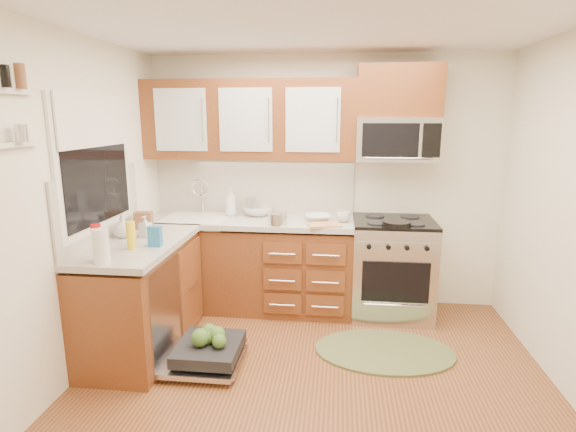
# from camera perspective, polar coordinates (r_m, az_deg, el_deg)

# --- Properties ---
(floor) EXTENTS (3.50, 3.50, 0.00)m
(floor) POSITION_cam_1_polar(r_m,az_deg,el_deg) (3.39, 3.04, -21.81)
(floor) COLOR brown
(floor) RESTS_ON ground
(ceiling) EXTENTS (3.50, 3.50, 0.00)m
(ceiling) POSITION_cam_1_polar(r_m,az_deg,el_deg) (2.86, 3.68, 24.45)
(ceiling) COLOR white
(ceiling) RESTS_ON ground
(wall_back) EXTENTS (3.50, 0.04, 2.50)m
(wall_back) POSITION_cam_1_polar(r_m,az_deg,el_deg) (4.59, 4.59, 4.25)
(wall_back) COLOR white
(wall_back) RESTS_ON ground
(wall_front) EXTENTS (3.50, 0.04, 2.50)m
(wall_front) POSITION_cam_1_polar(r_m,az_deg,el_deg) (1.24, -1.62, -19.59)
(wall_front) COLOR white
(wall_front) RESTS_ON ground
(wall_left) EXTENTS (0.04, 3.50, 2.50)m
(wall_left) POSITION_cam_1_polar(r_m,az_deg,el_deg) (3.44, -27.17, 0.09)
(wall_left) COLOR white
(wall_left) RESTS_ON ground
(base_cabinet_back) EXTENTS (2.05, 0.60, 0.85)m
(base_cabinet_back) POSITION_cam_1_polar(r_m,az_deg,el_deg) (4.58, -4.89, -6.41)
(base_cabinet_back) COLOR #5A2E14
(base_cabinet_back) RESTS_ON ground
(base_cabinet_left) EXTENTS (0.60, 1.25, 0.85)m
(base_cabinet_left) POSITION_cam_1_polar(r_m,az_deg,el_deg) (3.97, -18.08, -10.06)
(base_cabinet_left) COLOR #5A2E14
(base_cabinet_left) RESTS_ON ground
(countertop_back) EXTENTS (2.07, 0.64, 0.05)m
(countertop_back) POSITION_cam_1_polar(r_m,az_deg,el_deg) (4.44, -5.03, -0.65)
(countertop_back) COLOR beige
(countertop_back) RESTS_ON base_cabinet_back
(countertop_left) EXTENTS (0.64, 1.27, 0.05)m
(countertop_left) POSITION_cam_1_polar(r_m,az_deg,el_deg) (3.82, -18.43, -3.46)
(countertop_left) COLOR beige
(countertop_left) RESTS_ON base_cabinet_left
(backsplash_back) EXTENTS (2.05, 0.02, 0.57)m
(backsplash_back) POSITION_cam_1_polar(r_m,az_deg,el_deg) (4.66, -4.38, 3.89)
(backsplash_back) COLOR beige
(backsplash_back) RESTS_ON ground
(backsplash_left) EXTENTS (0.02, 1.25, 0.57)m
(backsplash_left) POSITION_cam_1_polar(r_m,az_deg,el_deg) (3.88, -22.70, 1.18)
(backsplash_left) COLOR beige
(backsplash_left) RESTS_ON ground
(upper_cabinets) EXTENTS (2.05, 0.35, 0.75)m
(upper_cabinets) POSITION_cam_1_polar(r_m,az_deg,el_deg) (4.45, -4.92, 12.06)
(upper_cabinets) COLOR #5A2E14
(upper_cabinets) RESTS_ON ground
(cabinet_over_mw) EXTENTS (0.76, 0.35, 0.47)m
(cabinet_over_mw) POSITION_cam_1_polar(r_m,az_deg,el_deg) (4.40, 13.91, 15.13)
(cabinet_over_mw) COLOR #5A2E14
(cabinet_over_mw) RESTS_ON ground
(range) EXTENTS (0.76, 0.64, 0.95)m
(range) POSITION_cam_1_polar(r_m,az_deg,el_deg) (4.49, 13.03, -6.42)
(range) COLOR silver
(range) RESTS_ON ground
(microwave) EXTENTS (0.76, 0.38, 0.40)m
(microwave) POSITION_cam_1_polar(r_m,az_deg,el_deg) (4.38, 13.65, 9.46)
(microwave) COLOR silver
(microwave) RESTS_ON ground
(sink) EXTENTS (0.62, 0.50, 0.26)m
(sink) POSITION_cam_1_polar(r_m,az_deg,el_deg) (4.58, -11.52, -1.74)
(sink) COLOR white
(sink) RESTS_ON ground
(dishwasher) EXTENTS (0.70, 0.60, 0.20)m
(dishwasher) POSITION_cam_1_polar(r_m,az_deg,el_deg) (3.72, -10.56, -16.77)
(dishwasher) COLOR silver
(dishwasher) RESTS_ON ground
(window) EXTENTS (0.03, 1.05, 1.05)m
(window) POSITION_cam_1_polar(r_m,az_deg,el_deg) (3.81, -23.32, 6.12)
(window) COLOR white
(window) RESTS_ON ground
(window_blind) EXTENTS (0.02, 0.96, 0.40)m
(window_blind) POSITION_cam_1_polar(r_m,az_deg,el_deg) (3.78, -23.42, 11.09)
(window_blind) COLOR white
(window_blind) RESTS_ON ground
(shelf_upper) EXTENTS (0.04, 0.40, 0.03)m
(shelf_upper) POSITION_cam_1_polar(r_m,az_deg,el_deg) (3.08, -31.86, 13.33)
(shelf_upper) COLOR white
(shelf_upper) RESTS_ON ground
(shelf_lower) EXTENTS (0.04, 0.40, 0.03)m
(shelf_lower) POSITION_cam_1_polar(r_m,az_deg,el_deg) (3.08, -31.22, 7.78)
(shelf_lower) COLOR white
(shelf_lower) RESTS_ON ground
(rug) EXTENTS (1.30, 1.01, 0.02)m
(rug) POSITION_cam_1_polar(r_m,az_deg,el_deg) (3.96, 12.12, -16.43)
(rug) COLOR #62673B
(rug) RESTS_ON ground
(skillet) EXTENTS (0.28, 0.28, 0.05)m
(skillet) POSITION_cam_1_polar(r_m,az_deg,el_deg) (4.11, 13.60, -0.96)
(skillet) COLOR black
(skillet) RESTS_ON range
(stock_pot) EXTENTS (0.19, 0.19, 0.11)m
(stock_pot) POSITION_cam_1_polar(r_m,az_deg,el_deg) (4.16, -1.37, -0.37)
(stock_pot) COLOR silver
(stock_pot) RESTS_ON countertop_back
(cutting_board) EXTENTS (0.34, 0.26, 0.02)m
(cutting_board) POSITION_cam_1_polar(r_m,az_deg,el_deg) (4.13, 4.63, -1.13)
(cutting_board) COLOR tan
(cutting_board) RESTS_ON countertop_back
(canister) EXTENTS (0.13, 0.13, 0.17)m
(canister) POSITION_cam_1_polar(r_m,az_deg,el_deg) (4.62, -4.69, 1.28)
(canister) COLOR silver
(canister) RESTS_ON countertop_back
(paper_towel_roll) EXTENTS (0.13, 0.13, 0.24)m
(paper_towel_roll) POSITION_cam_1_polar(r_m,az_deg,el_deg) (3.32, -22.67, -3.56)
(paper_towel_roll) COLOR white
(paper_towel_roll) RESTS_ON countertop_left
(mustard_bottle) EXTENTS (0.08, 0.08, 0.21)m
(mustard_bottle) POSITION_cam_1_polar(r_m,az_deg,el_deg) (3.59, -19.32, -2.34)
(mustard_bottle) COLOR yellow
(mustard_bottle) RESTS_ON countertop_left
(red_bottle) EXTENTS (0.09, 0.09, 0.26)m
(red_bottle) POSITION_cam_1_polar(r_m,az_deg,el_deg) (3.38, -23.09, -3.13)
(red_bottle) COLOR #A70D0F
(red_bottle) RESTS_ON countertop_left
(wooden_box) EXTENTS (0.17, 0.13, 0.15)m
(wooden_box) POSITION_cam_1_polar(r_m,az_deg,el_deg) (4.22, -17.86, -0.51)
(wooden_box) COLOR brown
(wooden_box) RESTS_ON countertop_left
(blue_carton) EXTENTS (0.10, 0.06, 0.16)m
(blue_carton) POSITION_cam_1_polar(r_m,az_deg,el_deg) (3.61, -16.54, -2.48)
(blue_carton) COLOR #2772B6
(blue_carton) RESTS_ON countertop_left
(bowl_a) EXTENTS (0.29, 0.29, 0.06)m
(bowl_a) POSITION_cam_1_polar(r_m,az_deg,el_deg) (4.33, 3.84, -0.23)
(bowl_a) COLOR #999999
(bowl_a) RESTS_ON countertop_back
(bowl_b) EXTENTS (0.38, 0.38, 0.09)m
(bowl_b) POSITION_cam_1_polar(r_m,az_deg,el_deg) (4.56, -3.83, 0.66)
(bowl_b) COLOR #999999
(bowl_b) RESTS_ON countertop_back
(cup) EXTENTS (0.17, 0.17, 0.10)m
(cup) POSITION_cam_1_polar(r_m,az_deg,el_deg) (4.30, 7.03, -0.08)
(cup) COLOR #999999
(cup) RESTS_ON countertop_back
(soap_bottle_a) EXTENTS (0.14, 0.14, 0.29)m
(soap_bottle_a) POSITION_cam_1_polar(r_m,az_deg,el_deg) (4.55, -7.31, 1.82)
(soap_bottle_a) COLOR #999999
(soap_bottle_a) RESTS_ON countertop_back
(soap_bottle_b) EXTENTS (0.10, 0.10, 0.18)m
(soap_bottle_b) POSITION_cam_1_polar(r_m,az_deg,el_deg) (3.92, -17.66, -1.27)
(soap_bottle_b) COLOR #999999
(soap_bottle_b) RESTS_ON countertop_left
(soap_bottle_c) EXTENTS (0.19, 0.19, 0.19)m
(soap_bottle_c) POSITION_cam_1_polar(r_m,az_deg,el_deg) (3.96, -20.25, -1.23)
(soap_bottle_c) COLOR #999999
(soap_bottle_c) RESTS_ON countertop_left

